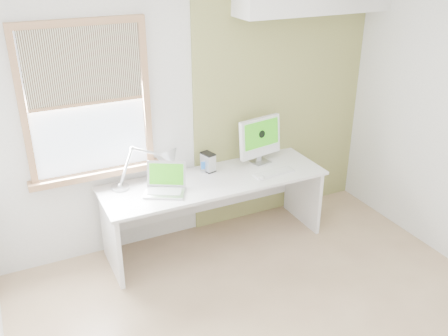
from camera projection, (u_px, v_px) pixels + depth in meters
room at (290, 187)px, 3.41m from camera, size 4.04×3.54×2.64m
accent_wall at (281, 100)px, 5.22m from camera, size 2.00×0.02×2.60m
window at (87, 103)px, 4.31m from camera, size 1.20×0.14×1.42m
desk at (212, 194)px, 4.93m from camera, size 2.20×0.70×0.73m
desk_lamp at (161, 162)px, 4.65m from camera, size 0.70×0.29×0.40m
laptop at (165, 184)px, 4.56m from camera, size 0.46×0.43×0.25m
phone_dock at (203, 169)px, 4.93m from camera, size 0.08×0.08×0.13m
external_drive at (208, 162)px, 4.93m from camera, size 0.13×0.17×0.19m
imac at (260, 138)px, 5.05m from camera, size 0.50×0.20×0.48m
keyboard at (274, 173)px, 4.91m from camera, size 0.43×0.14×0.02m
mouse at (262, 178)px, 4.80m from camera, size 0.08×0.11×0.03m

